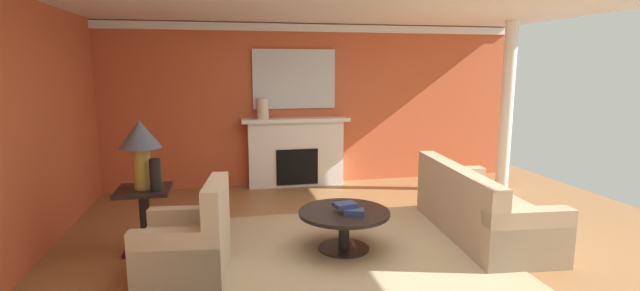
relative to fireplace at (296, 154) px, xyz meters
name	(u,v)px	position (x,y,z in m)	size (l,w,h in m)	color
ground_plane	(358,249)	(0.24, -2.90, -0.55)	(8.74, 8.74, 0.00)	olive
wall_fireplace	(307,105)	(0.24, 0.21, 0.81)	(7.32, 0.12, 2.72)	#C65633
wall_window	(15,134)	(-3.18, -2.60, 0.81)	(0.12, 6.71, 2.72)	#C65633
crown_moulding	(308,28)	(0.24, 0.13, 2.09)	(7.32, 0.08, 0.12)	white
area_rug	(344,249)	(0.08, -2.90, -0.54)	(3.23, 2.69, 0.01)	tan
fireplace	(296,154)	(0.00, 0.00, 0.00)	(1.80, 0.35, 1.16)	white
mantel_mirror	(294,79)	(0.00, 0.12, 1.25)	(1.39, 0.04, 0.98)	silver
sofa	(479,211)	(1.78, -2.78, -0.25)	(1.07, 2.17, 0.85)	tan
armchair_near_window	(188,247)	(-1.55, -3.25, -0.24)	(0.89, 0.89, 0.95)	#C1B293
coffee_table	(344,221)	(0.08, -2.90, -0.22)	(1.00, 1.00, 0.45)	black
side_table	(145,215)	(-2.06, -2.44, -0.15)	(0.56, 0.56, 0.70)	black
table_lamp	(140,141)	(-2.06, -2.44, 0.67)	(0.44, 0.44, 0.75)	#B28E38
vase_on_side_table	(155,175)	(-1.91, -2.56, 0.32)	(0.12, 0.12, 0.34)	black
vase_mantel_left	(263,109)	(-0.55, -0.05, 0.78)	(0.19, 0.19, 0.34)	beige
book_red_cover	(354,212)	(0.15, -3.04, -0.07)	(0.21, 0.15, 0.06)	navy
book_art_folio	(345,205)	(0.08, -2.95, -0.02)	(0.24, 0.17, 0.05)	navy
column_white	(507,108)	(3.27, -0.98, 0.81)	(0.20, 0.20, 2.72)	white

